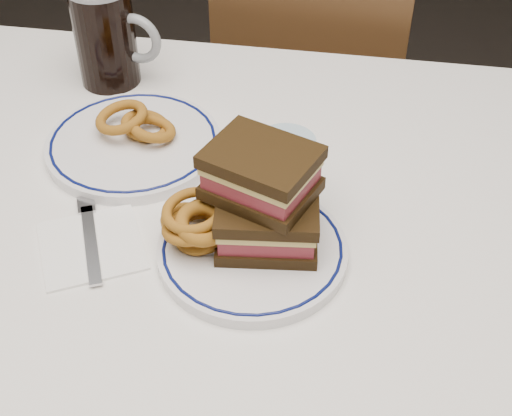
% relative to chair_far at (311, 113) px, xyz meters
% --- Properties ---
extents(dining_table, '(1.27, 0.87, 0.75)m').
position_rel_chair_far_xyz_m(dining_table, '(-0.16, -0.66, 0.19)').
color(dining_table, white).
rests_on(dining_table, floor).
extents(chair_far, '(0.42, 0.42, 0.84)m').
position_rel_chair_far_xyz_m(chair_far, '(0.00, 0.00, 0.00)').
color(chair_far, '#4D3518').
rests_on(chair_far, floor).
extents(main_plate, '(0.24, 0.24, 0.02)m').
position_rel_chair_far_xyz_m(main_plate, '(-0.01, -0.75, 0.30)').
color(main_plate, white).
rests_on(main_plate, dining_table).
extents(reuben_sandwich, '(0.15, 0.14, 0.13)m').
position_rel_chair_far_xyz_m(reuben_sandwich, '(0.00, -0.73, 0.37)').
color(reuben_sandwich, black).
rests_on(reuben_sandwich, main_plate).
extents(onion_rings_main, '(0.10, 0.10, 0.08)m').
position_rel_chair_far_xyz_m(onion_rings_main, '(-0.08, -0.75, 0.34)').
color(onion_rings_main, brown).
rests_on(onion_rings_main, main_plate).
extents(ketchup_ramekin, '(0.06, 0.06, 0.04)m').
position_rel_chair_far_xyz_m(ketchup_ramekin, '(-0.01, -0.65, 0.33)').
color(ketchup_ramekin, white).
rests_on(ketchup_ramekin, main_plate).
extents(beer_mug, '(0.15, 0.10, 0.17)m').
position_rel_chair_far_xyz_m(beer_mug, '(-0.31, -0.38, 0.38)').
color(beer_mug, black).
rests_on(beer_mug, dining_table).
extents(water_glass, '(0.07, 0.07, 0.12)m').
position_rel_chair_far_xyz_m(water_glass, '(0.02, -0.66, 0.35)').
color(water_glass, '#96B2C2').
rests_on(water_glass, dining_table).
extents(far_plate, '(0.26, 0.26, 0.02)m').
position_rel_chair_far_xyz_m(far_plate, '(-0.22, -0.56, 0.30)').
color(far_plate, white).
rests_on(far_plate, dining_table).
extents(onion_rings_far, '(0.13, 0.09, 0.05)m').
position_rel_chair_far_xyz_m(onion_rings_far, '(-0.21, -0.55, 0.33)').
color(onion_rings_far, brown).
rests_on(onion_rings_far, far_plate).
extents(napkin_fork, '(0.17, 0.18, 0.01)m').
position_rel_chair_far_xyz_m(napkin_fork, '(-0.21, -0.77, 0.29)').
color(napkin_fork, white).
rests_on(napkin_fork, dining_table).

